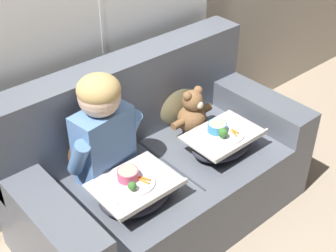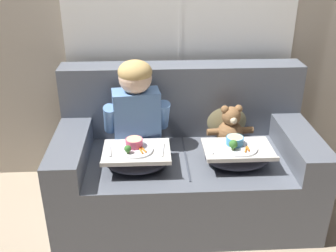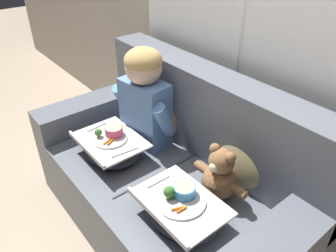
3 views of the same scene
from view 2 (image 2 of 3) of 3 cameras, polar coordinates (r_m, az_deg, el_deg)
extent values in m
plane|color=tan|center=(3.03, 2.32, -11.82)|extent=(14.00, 14.00, 0.00)
cube|color=#A89E8E|center=(3.05, 1.74, 15.39)|extent=(8.00, 0.05, 2.60)
cube|color=#565B66|center=(2.89, 2.40, -8.10)|extent=(1.77, 0.93, 0.48)
cube|color=#565B66|center=(2.97, 1.96, 3.93)|extent=(1.77, 0.22, 0.54)
cube|color=#565B66|center=(2.77, -13.74, -2.69)|extent=(0.22, 0.93, 0.18)
cube|color=#565B66|center=(2.90, 18.01, -1.87)|extent=(0.22, 0.93, 0.18)
cube|color=#3D424C|center=(2.75, 2.53, -4.17)|extent=(0.01, 0.67, 0.01)
ellipsoid|color=#B2754C|center=(2.93, -4.46, 1.57)|extent=(0.37, 0.18, 0.39)
ellipsoid|color=tan|center=(2.98, 8.46, 1.83)|extent=(0.36, 0.17, 0.37)
cube|color=#5B84BC|center=(2.76, -4.55, 0.86)|extent=(0.34, 0.22, 0.43)
sphere|color=beige|center=(2.64, -4.79, 7.02)|extent=(0.22, 0.22, 0.22)
ellipsoid|color=tan|center=(2.63, -4.82, 7.83)|extent=(0.23, 0.23, 0.16)
cylinder|color=#5B84BC|center=(2.72, -8.43, 1.03)|extent=(0.10, 0.18, 0.24)
cylinder|color=#5B84BC|center=(2.75, -0.69, 1.61)|extent=(0.10, 0.18, 0.24)
sphere|color=brown|center=(2.87, 8.97, -1.07)|extent=(0.19, 0.19, 0.19)
sphere|color=brown|center=(2.81, 9.17, 1.45)|extent=(0.14, 0.14, 0.14)
sphere|color=brown|center=(2.78, 8.27, 2.40)|extent=(0.06, 0.06, 0.06)
sphere|color=brown|center=(2.80, 10.21, 2.48)|extent=(0.06, 0.06, 0.06)
sphere|color=beige|center=(2.76, 9.47, 0.81)|extent=(0.05, 0.05, 0.05)
sphere|color=black|center=(2.75, 9.55, 0.75)|extent=(0.02, 0.02, 0.02)
cylinder|color=brown|center=(2.83, 6.64, -0.86)|extent=(0.10, 0.05, 0.05)
cylinder|color=brown|center=(2.89, 11.32, -0.60)|extent=(0.10, 0.05, 0.05)
cylinder|color=brown|center=(2.81, 8.52, -3.25)|extent=(0.05, 0.09, 0.05)
cylinder|color=brown|center=(2.83, 10.19, -3.14)|extent=(0.05, 0.09, 0.05)
ellipsoid|color=#2D2D38|center=(2.59, -4.55, -4.91)|extent=(0.42, 0.33, 0.11)
cube|color=beige|center=(2.56, -4.59, -3.73)|extent=(0.44, 0.34, 0.01)
cube|color=beige|center=(2.41, -4.69, -5.34)|extent=(0.44, 0.02, 0.02)
cylinder|color=silver|center=(2.56, -4.60, -3.50)|extent=(0.21, 0.21, 0.01)
cylinder|color=#D64C70|center=(2.58, -4.93, -2.42)|extent=(0.11, 0.11, 0.05)
cylinder|color=#E5D189|center=(2.56, -4.95, -1.96)|extent=(0.10, 0.10, 0.01)
sphere|color=#38702D|center=(2.50, -5.87, -3.30)|extent=(0.05, 0.05, 0.05)
cylinder|color=#7A9E56|center=(2.51, -5.85, -3.77)|extent=(0.02, 0.02, 0.02)
cylinder|color=orange|center=(2.52, -3.94, -3.60)|extent=(0.03, 0.08, 0.01)
cylinder|color=orange|center=(2.53, -3.53, -3.48)|extent=(0.04, 0.07, 0.01)
cube|color=silver|center=(2.57, -8.43, -3.61)|extent=(0.03, 0.14, 0.01)
cube|color=silver|center=(2.56, -0.76, -3.45)|extent=(0.03, 0.17, 0.01)
ellipsoid|color=#2D2D38|center=(2.65, 10.04, -4.47)|extent=(0.43, 0.30, 0.11)
cube|color=beige|center=(2.62, 10.15, -3.31)|extent=(0.45, 0.32, 0.01)
cube|color=beige|center=(2.49, 10.90, -4.72)|extent=(0.45, 0.02, 0.02)
cylinder|color=silver|center=(2.62, 10.17, -3.09)|extent=(0.25, 0.25, 0.01)
cylinder|color=#3889C1|center=(2.63, 9.67, -2.09)|extent=(0.12, 0.12, 0.05)
cylinder|color=#E5D189|center=(2.62, 9.71, -1.67)|extent=(0.10, 0.10, 0.01)
sphere|color=#38702D|center=(2.56, 9.45, -2.61)|extent=(0.06, 0.06, 0.06)
cylinder|color=#7A9E56|center=(2.57, 9.41, -3.20)|extent=(0.02, 0.02, 0.03)
cylinder|color=orange|center=(2.58, 11.24, -3.37)|extent=(0.03, 0.06, 0.01)
cylinder|color=orange|center=(2.59, 11.57, -3.25)|extent=(0.01, 0.06, 0.01)
cube|color=silver|center=(2.59, 6.34, -3.25)|extent=(0.01, 0.14, 0.01)
camera|label=1|loc=(1.43, -70.15, 26.66)|focal=50.00mm
camera|label=3|loc=(2.05, 43.19, 16.71)|focal=35.00mm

